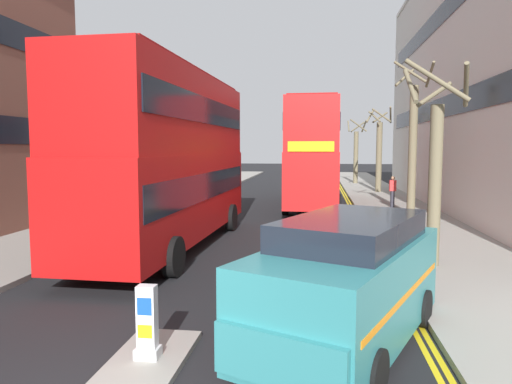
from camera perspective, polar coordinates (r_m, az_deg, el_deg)
name	(u,v)px	position (r m, az deg, el deg)	size (l,w,h in m)	color
sidewalk_right	(414,224)	(20.78, 18.57, -3.66)	(4.00, 80.00, 0.14)	gray
sidewalk_left	(118,218)	(22.30, -16.39, -2.99)	(4.00, 80.00, 0.14)	gray
kerb_line_outer	(367,233)	(18.53, 13.34, -4.81)	(0.10, 56.00, 0.01)	yellow
kerb_line_inner	(363,232)	(18.52, 12.85, -4.81)	(0.10, 56.00, 0.01)	yellow
traffic_island	(148,361)	(7.70, -12.95, -19.31)	(1.10, 2.20, 0.10)	gray
keep_left_bollard	(147,325)	(7.48, -13.05, -15.43)	(0.36, 0.28, 1.11)	silver
double_decker_bus_away	(170,154)	(15.33, -10.38, 4.51)	(3.05, 10.88, 5.64)	#B20F0F
double_decker_bus_oncoming	(314,151)	(25.91, 7.06, 4.90)	(2.93, 10.85, 5.64)	red
taxi_minivan	(346,283)	(7.89, 10.82, -10.75)	(3.63, 5.16, 2.12)	teal
pedestrian_far	(393,191)	(25.50, 16.23, 0.12)	(0.34, 0.22, 1.62)	#2D2D38
street_tree_near	(413,145)	(22.64, 18.47, 5.40)	(1.73, 1.91, 6.94)	#6B6047
street_tree_mid	(379,152)	(34.11, 14.69, 4.67)	(1.86, 1.81, 5.89)	#6B6047
street_tree_far	(435,171)	(13.07, 20.89, 2.40)	(1.84, 1.69, 5.30)	#6B6047
street_tree_distant	(356,154)	(41.90, 12.03, 4.56)	(1.60, 1.69, 5.52)	#6B6047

